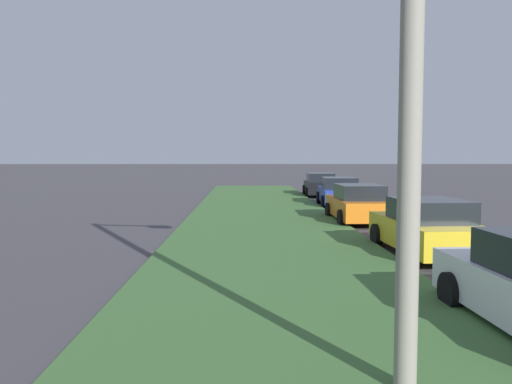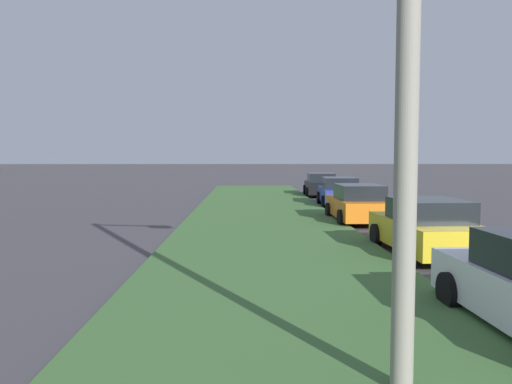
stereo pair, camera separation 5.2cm
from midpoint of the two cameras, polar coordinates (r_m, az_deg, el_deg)
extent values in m
cube|color=#3D6633|center=(12.52, 2.01, -7.63)|extent=(60.00, 6.00, 0.12)
cylinder|color=black|center=(9.47, 20.47, -10.10)|extent=(0.65, 0.24, 0.64)
cube|color=gold|center=(14.34, 18.10, -4.27)|extent=(4.37, 1.98, 0.70)
cube|color=black|center=(14.08, 18.45, -1.86)|extent=(2.26, 1.69, 0.55)
cylinder|color=black|center=(15.34, 13.08, -4.58)|extent=(0.65, 0.25, 0.64)
cylinder|color=black|center=(15.95, 19.31, -4.38)|extent=(0.65, 0.25, 0.64)
cylinder|color=black|center=(12.81, 16.53, -6.34)|extent=(0.65, 0.25, 0.64)
cylinder|color=black|center=(13.53, 23.75, -5.97)|extent=(0.65, 0.25, 0.64)
cube|color=orange|center=(20.55, 11.12, -1.68)|extent=(4.31, 1.83, 0.70)
cube|color=black|center=(20.30, 11.27, 0.02)|extent=(2.21, 1.62, 0.55)
cylinder|color=black|center=(21.72, 8.02, -2.00)|extent=(0.64, 0.22, 0.64)
cylinder|color=black|center=(22.09, 12.63, -1.96)|extent=(0.64, 0.22, 0.64)
cylinder|color=black|center=(19.08, 9.36, -2.85)|extent=(0.64, 0.22, 0.64)
cylinder|color=black|center=(19.50, 14.57, -2.78)|extent=(0.64, 0.22, 0.64)
cube|color=#23389E|center=(26.97, 9.10, -0.31)|extent=(4.39, 2.03, 0.70)
cube|color=black|center=(26.74, 9.17, 1.00)|extent=(2.28, 1.72, 0.55)
cylinder|color=black|center=(28.24, 6.95, -0.60)|extent=(0.65, 0.25, 0.64)
cylinder|color=black|center=(28.45, 10.56, -0.61)|extent=(0.65, 0.25, 0.64)
cylinder|color=black|center=(25.56, 7.46, -1.09)|extent=(0.65, 0.25, 0.64)
cylinder|color=black|center=(25.79, 11.45, -1.09)|extent=(0.65, 0.25, 0.64)
cube|color=black|center=(33.22, 7.10, 0.52)|extent=(4.39, 2.02, 0.70)
cube|color=black|center=(32.99, 7.14, 1.59)|extent=(2.28, 1.71, 0.55)
cylinder|color=black|center=(34.52, 5.41, 0.25)|extent=(0.65, 0.25, 0.64)
cylinder|color=black|center=(34.67, 8.38, 0.24)|extent=(0.65, 0.25, 0.64)
cylinder|color=black|center=(31.83, 5.70, -0.07)|extent=(0.65, 0.25, 0.64)
cylinder|color=black|center=(32.00, 8.92, -0.08)|extent=(0.65, 0.25, 0.64)
cylinder|color=gray|center=(5.71, 16.53, 15.57)|extent=(0.24, 0.24, 7.50)
camera|label=1|loc=(0.03, -89.93, 0.01)|focal=36.68mm
camera|label=2|loc=(0.03, 90.07, -0.01)|focal=36.68mm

